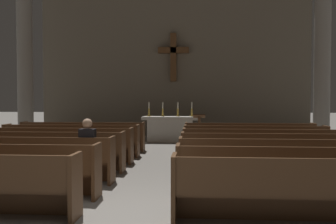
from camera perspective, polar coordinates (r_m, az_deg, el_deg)
The scene contains 23 objects.
ground_plane at distance 5.52m, azimuth -6.63°, elevation -16.15°, with size 80.00×80.00×0.00m, color gray.
pew_left_row_3 at distance 8.36m, azimuth -22.20°, elevation -6.65°, with size 4.05×0.50×0.95m.
pew_left_row_4 at distance 9.38m, azimuth -19.08°, elevation -5.66°, with size 4.05×0.50×0.95m.
pew_left_row_5 at distance 10.43m, azimuth -16.59°, elevation -4.85°, with size 4.05×0.50×0.95m.
pew_left_row_6 at distance 11.50m, azimuth -14.57°, elevation -4.19°, with size 4.05×0.50×0.95m.
pew_left_row_7 at distance 12.58m, azimuth -12.89°, elevation -3.64°, with size 4.05×0.50×0.95m.
pew_right_row_1 at distance 5.53m, azimuth 22.48°, elevation -11.13°, with size 4.05×0.50×0.95m.
pew_right_row_2 at distance 6.60m, azimuth 19.33°, elevation -8.93°, with size 4.05×0.50×0.95m.
pew_right_row_3 at distance 7.69m, azimuth 17.09°, elevation -7.34°, with size 4.05×0.50×0.95m.
pew_right_row_4 at distance 8.79m, azimuth 15.42°, elevation -6.13°, with size 4.05×0.50×0.95m.
pew_right_row_5 at distance 9.91m, azimuth 14.13°, elevation -5.20°, with size 4.05×0.50×0.95m.
pew_right_row_6 at distance 11.03m, azimuth 13.11°, elevation -4.45°, with size 4.05×0.50×0.95m.
pew_right_row_7 at distance 12.15m, azimuth 12.27°, elevation -3.83°, with size 4.05×0.50×0.95m.
column_left_second at distance 15.63m, azimuth -21.00°, elevation 6.39°, with size 0.88×0.88×6.03m.
column_right_second at distance 14.90m, azimuth 22.47°, elevation 6.59°, with size 0.88×0.88×6.03m.
altar at distance 14.79m, azimuth 0.35°, elevation -2.51°, with size 2.20×0.90×1.01m.
candlestick_outer_left at distance 14.83m, azimuth -2.93°, elevation 0.02°, with size 0.16×0.16×0.56m.
candlestick_inner_left at distance 14.78m, azimuth -0.81°, elevation 0.01°, with size 0.16×0.16×0.56m.
candlestick_inner_right at distance 14.74m, azimuth 1.51°, elevation 0.00°, with size 0.16×0.16×0.56m.
candlestick_outer_right at distance 14.72m, azimuth 3.65°, elevation -0.00°, with size 0.16×0.16×0.56m.
apse_with_cross at distance 17.19m, azimuth 0.89°, elevation 7.18°, with size 12.19×0.51×6.48m.
lectern at distance 13.56m, azimuth 4.78°, elevation -2.87°, with size 0.44×0.36×1.15m.
lone_worshipper at distance 7.81m, azimuth -12.03°, elevation -5.55°, with size 0.32×0.43×1.32m.
Camera 1 is at (0.99, -5.15, 1.73)m, focal length 39.91 mm.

